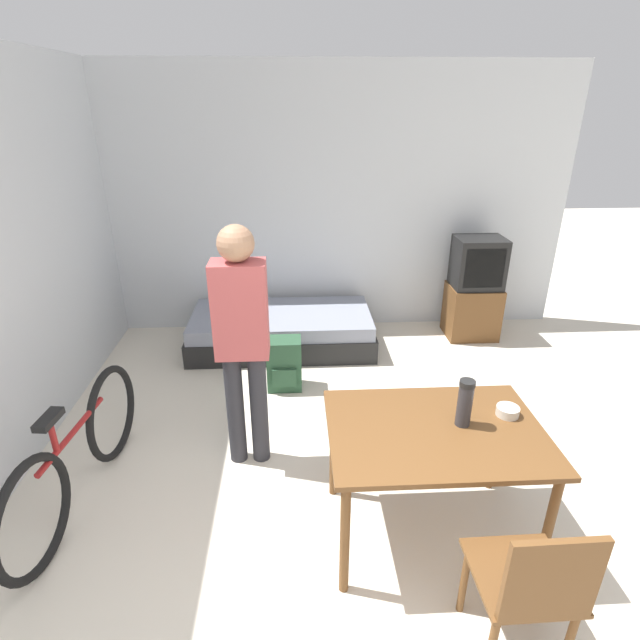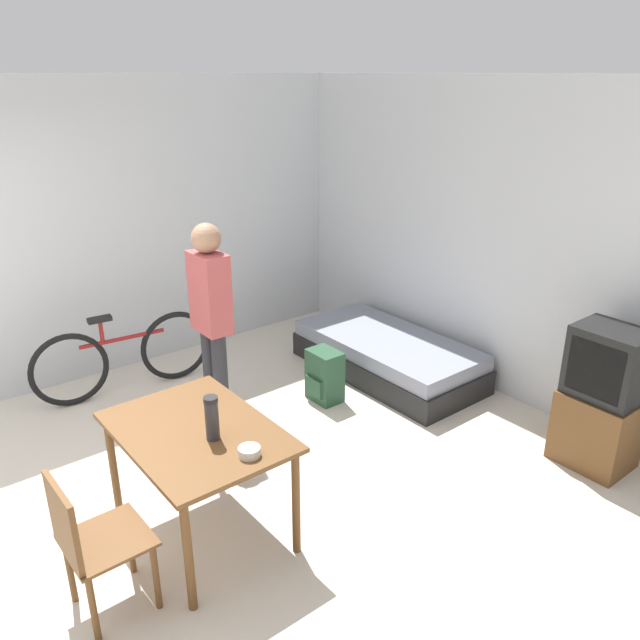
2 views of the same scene
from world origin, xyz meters
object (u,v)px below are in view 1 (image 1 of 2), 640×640
daybed (282,330)px  person_standing (242,333)px  thermos_flask (465,401)px  mate_bowl (508,411)px  bicycle (78,457)px  wooden_chair (532,585)px  dining_table (434,442)px  tv (474,290)px  backpack (284,364)px

daybed → person_standing: size_ratio=1.10×
daybed → thermos_flask: (1.03, -2.44, 0.71)m
thermos_flask → daybed: bearing=112.9°
daybed → mate_bowl: bearing=-61.1°
bicycle → person_standing: size_ratio=0.96×
wooden_chair → bicycle: 2.58m
person_standing → dining_table: bearing=-34.0°
tv → backpack: (-1.98, -0.96, -0.28)m
daybed → thermos_flask: 2.74m
tv → mate_bowl: (-0.71, -2.52, 0.25)m
tv → thermos_flask: size_ratio=3.97×
tv → dining_table: tv is taller
mate_bowl → thermos_flask: bearing=-165.9°
wooden_chair → backpack: size_ratio=1.83×
tv → dining_table: (-1.14, -2.63, 0.13)m
bicycle → backpack: size_ratio=3.45×
person_standing → mate_bowl: bearing=-22.5°
thermos_flask → dining_table: bearing=-167.7°
wooden_chair → mate_bowl: 0.92m
tv → daybed: bearing=-175.6°
backpack → daybed: bearing=92.5°
person_standing → mate_bowl: (1.51, -0.62, -0.22)m
daybed → person_standing: (-0.20, -1.74, 0.80)m
mate_bowl → wooden_chair: bearing=-103.1°
tv → bicycle: bearing=-145.0°
daybed → dining_table: (0.88, -2.47, 0.47)m
daybed → thermos_flask: thermos_flask is taller
mate_bowl → backpack: (-1.27, 1.56, -0.53)m
dining_table → bicycle: (-2.09, 0.37, -0.31)m
daybed → tv: tv is taller
daybed → backpack: (0.03, -0.81, 0.05)m
wooden_chair → tv: bearing=75.0°
wooden_chair → backpack: bearing=113.9°
dining_table → thermos_flask: 0.28m
daybed → dining_table: bearing=-70.5°
person_standing → backpack: size_ratio=3.59×
wooden_chair → backpack: (-1.07, 2.42, -0.26)m
wooden_chair → thermos_flask: size_ratio=3.17×
tv → wooden_chair: tv is taller
dining_table → wooden_chair: wooden_chair is taller
tv → wooden_chair: 3.50m
dining_table → bicycle: bearing=170.0°
bicycle → thermos_flask: thermos_flask is taller
wooden_chair → thermos_flask: 0.89m
thermos_flask → backpack: (-0.99, 1.63, -0.66)m
daybed → backpack: 0.81m
tv → bicycle: tv is taller
mate_bowl → backpack: size_ratio=0.27×
person_standing → thermos_flask: (1.23, -0.69, -0.10)m
thermos_flask → mate_bowl: (0.28, 0.07, -0.12)m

